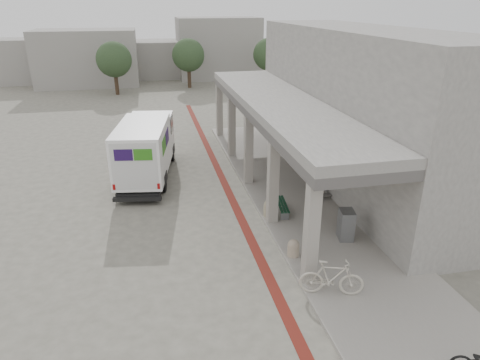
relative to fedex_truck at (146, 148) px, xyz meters
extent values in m
plane|color=#605C52|center=(2.54, -6.40, -1.54)|extent=(120.00, 120.00, 0.00)
cube|color=maroon|center=(3.54, -4.40, -1.53)|extent=(0.35, 40.00, 0.01)
cube|color=gray|center=(6.54, -6.40, -1.48)|extent=(4.40, 28.00, 0.12)
cube|color=gray|center=(9.89, -1.90, 1.96)|extent=(4.30, 17.00, 7.00)
cube|color=#585452|center=(6.14, -1.90, 1.96)|extent=(3.40, 16.90, 0.35)
cube|color=gray|center=(6.14, -1.90, 2.31)|extent=(3.40, 16.90, 0.35)
cube|color=gray|center=(-5.46, 27.60, 1.21)|extent=(10.00, 6.00, 5.50)
cube|color=gray|center=(1.54, 31.60, 0.46)|extent=(8.00, 6.00, 4.00)
cube|color=gray|center=(8.54, 29.60, 1.71)|extent=(9.00, 6.00, 6.50)
cube|color=gray|center=(-11.46, 30.60, 0.71)|extent=(7.00, 5.00, 4.50)
cylinder|color=#38281C|center=(-2.46, 21.60, -0.34)|extent=(0.36, 0.36, 2.40)
sphere|color=#243720|center=(-2.46, 21.60, 1.66)|extent=(3.20, 3.20, 3.20)
cylinder|color=#38281C|center=(4.54, 23.60, -0.34)|extent=(0.36, 0.36, 2.40)
sphere|color=#243720|center=(4.54, 23.60, 1.66)|extent=(3.20, 3.20, 3.20)
cylinder|color=#38281C|center=(12.54, 22.60, -0.34)|extent=(0.36, 0.36, 2.40)
sphere|color=#243720|center=(12.54, 22.60, 1.66)|extent=(3.20, 3.20, 3.20)
cube|color=black|center=(0.00, -0.03, -1.18)|extent=(2.82, 6.43, 0.27)
cube|color=white|center=(-0.13, -0.82, 0.19)|extent=(2.83, 4.89, 2.31)
cube|color=white|center=(0.35, 2.20, 0.06)|extent=(2.37, 2.00, 2.04)
cube|color=white|center=(0.50, 3.12, -0.69)|extent=(2.01, 0.84, 0.71)
cube|color=black|center=(0.47, 2.90, 0.55)|extent=(2.00, 0.74, 0.93)
cube|color=black|center=(-0.51, -3.18, -1.22)|extent=(2.05, 0.54, 0.16)
cube|color=#250F49|center=(-1.09, -0.04, 0.59)|extent=(0.21, 1.23, 0.67)
cube|color=#2F7C1B|center=(-1.30, -1.35, 0.59)|extent=(0.21, 1.23, 0.67)
cube|color=#250F49|center=(-0.90, -3.06, 0.73)|extent=(0.75, 0.15, 0.49)
cube|color=#2F7C1B|center=(-0.11, -3.19, 0.73)|extent=(0.75, 0.15, 0.49)
cylinder|color=black|center=(-0.56, 2.39, -1.14)|extent=(0.37, 0.83, 0.80)
cylinder|color=black|center=(1.28, 2.10, -1.14)|extent=(0.37, 0.83, 0.80)
cylinder|color=black|center=(-1.21, -1.63, -1.14)|extent=(0.37, 0.83, 0.80)
cylinder|color=black|center=(0.63, -1.93, -1.14)|extent=(0.37, 0.83, 0.80)
cube|color=slate|center=(5.16, -5.96, -1.25)|extent=(0.34, 0.11, 0.34)
cube|color=slate|center=(5.34, -4.64, -1.25)|extent=(0.34, 0.11, 0.34)
cube|color=#113521|center=(5.13, -5.28, -1.06)|extent=(0.30, 1.59, 0.04)
cube|color=#113521|center=(5.25, -5.30, -1.06)|extent=(0.30, 1.59, 0.04)
cube|color=#113521|center=(5.37, -5.32, -1.06)|extent=(0.30, 1.59, 0.04)
cylinder|color=tan|center=(4.64, -8.48, -1.22)|extent=(0.40, 0.40, 0.40)
sphere|color=tan|center=(4.64, -8.48, -1.02)|extent=(0.40, 0.40, 0.40)
cylinder|color=tan|center=(4.64, -5.50, -1.19)|extent=(0.45, 0.45, 0.45)
sphere|color=tan|center=(4.64, -5.50, -0.96)|extent=(0.45, 0.45, 0.45)
cube|color=slate|center=(6.84, -7.80, -0.87)|extent=(0.61, 0.74, 1.10)
imported|color=beige|center=(5.04, -10.68, -0.85)|extent=(1.94, 1.09, 1.12)
camera|label=1|loc=(0.27, -20.18, 6.49)|focal=32.00mm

